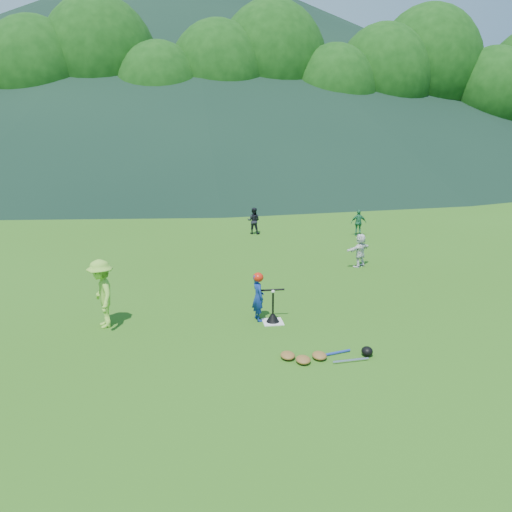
% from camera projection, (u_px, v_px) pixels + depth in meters
% --- Properties ---
extents(ground, '(120.00, 120.00, 0.00)m').
position_uv_depth(ground, '(273.00, 322.00, 11.33)').
color(ground, '#2E5E15').
rests_on(ground, ground).
extents(home_plate, '(0.45, 0.45, 0.02)m').
position_uv_depth(home_plate, '(273.00, 322.00, 11.32)').
color(home_plate, silver).
rests_on(home_plate, ground).
extents(baseball, '(0.08, 0.08, 0.08)m').
position_uv_depth(baseball, '(273.00, 292.00, 11.14)').
color(baseball, white).
rests_on(baseball, batting_tee).
extents(batter_child, '(0.34, 0.45, 1.11)m').
position_uv_depth(batter_child, '(258.00, 297.00, 11.33)').
color(batter_child, navy).
rests_on(batter_child, ground).
extents(adult_coach, '(0.83, 1.11, 1.53)m').
position_uv_depth(adult_coach, '(102.00, 294.00, 10.91)').
color(adult_coach, '#83C439').
rests_on(adult_coach, ground).
extents(fielder_b, '(0.63, 0.56, 1.08)m').
position_uv_depth(fielder_b, '(254.00, 221.00, 20.24)').
color(fielder_b, black).
rests_on(fielder_b, ground).
extents(fielder_c, '(0.65, 0.36, 1.04)m').
position_uv_depth(fielder_c, '(359.00, 223.00, 19.93)').
color(fielder_c, '#227447').
rests_on(fielder_c, ground).
extents(fielder_d, '(1.01, 0.76, 1.06)m').
position_uv_depth(fielder_d, '(360.00, 250.00, 15.59)').
color(fielder_d, silver).
rests_on(fielder_d, ground).
extents(batting_tee, '(0.30, 0.30, 0.68)m').
position_uv_depth(batting_tee, '(273.00, 317.00, 11.29)').
color(batting_tee, black).
rests_on(batting_tee, home_plate).
extents(batter_gear, '(0.73, 0.26, 0.47)m').
position_uv_depth(batter_gear, '(259.00, 278.00, 11.22)').
color(batter_gear, red).
rests_on(batter_gear, ground).
extents(equipment_pile, '(1.80, 0.56, 0.19)m').
position_uv_depth(equipment_pile, '(320.00, 356.00, 9.55)').
color(equipment_pile, olive).
rests_on(equipment_pile, ground).
extents(outfield_fence, '(70.07, 0.08, 1.33)m').
position_uv_depth(outfield_fence, '(205.00, 173.00, 37.88)').
color(outfield_fence, gray).
rests_on(outfield_fence, ground).
extents(tree_line, '(70.04, 11.40, 14.82)m').
position_uv_depth(tree_line, '(201.00, 75.00, 41.53)').
color(tree_line, '#382314').
rests_on(tree_line, ground).
extents(distant_hills, '(155.00, 140.00, 32.00)m').
position_uv_depth(distant_hills, '(140.00, 58.00, 84.43)').
color(distant_hills, black).
rests_on(distant_hills, ground).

